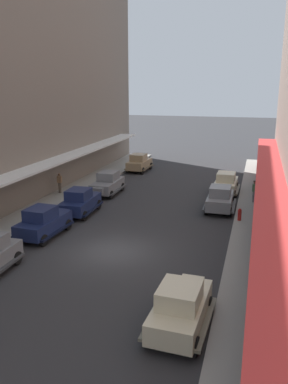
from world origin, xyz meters
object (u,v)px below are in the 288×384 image
Objects in this scene: parked_car_2 at (181,306)px; parked_car_6 at (139,162)px; parked_car_3 at (43,221)px; parked_car_7 at (220,198)px; pedestrian_1 at (60,183)px; pedestrian_0 at (268,241)px; pedestrian_2 at (254,191)px; parked_car_1 at (108,183)px; parked_car_5 at (226,183)px; fire_hydrant at (240,214)px; parked_car_0 at (80,201)px; pedestrian_3 at (260,177)px; pedestrian_4 at (263,232)px.

parked_car_2 is 28.25m from parked_car_6.
parked_car_3 is 12.58m from parked_car_7.
pedestrian_0 is at bearing -27.33° from pedestrian_1.
parked_car_6 is 2.57× the size of pedestrian_2.
parked_car_3 reaches higher than pedestrian_2.
parked_car_6 is (-9.65, 26.55, 0.00)m from parked_car_2.
pedestrian_0 is (12.67, -9.74, 0.07)m from parked_car_1.
parked_car_7 is (-0.05, 15.03, 0.00)m from parked_car_2.
parked_car_5 is (-0.05, 19.83, 0.00)m from parked_car_2.
parked_car_6 is (-9.60, 6.71, 0.00)m from parked_car_5.
parked_car_2 is (9.51, -16.99, 0.00)m from parked_car_1.
fire_hydrant is at bearing -11.61° from pedestrian_1.
parked_car_1 is (-0.10, 5.52, 0.00)m from parked_car_0.
parked_car_1 reaches higher than pedestrian_1.
pedestrian_2 is at bearing -94.24° from pedestrian_3.
parked_car_3 is 12.70m from pedestrian_4.
parked_car_3 is at bearing -90.08° from parked_car_6.
parked_car_3 reaches higher than pedestrian_1.
pedestrian_0 is 18.48m from pedestrian_1.
parked_car_0 is 14.84m from parked_car_2.
parked_car_6 is 17.74m from fire_hydrant.
pedestrian_0 is 15.44m from pedestrian_3.
parked_car_6 is at bearing 123.59° from pedestrian_0.
pedestrian_3 is (-0.48, 15.43, 0.00)m from pedestrian_0.
parked_car_3 reaches higher than pedestrian_3.
parked_car_5 reaches higher than pedestrian_0.
parked_car_2 is at bearing -108.78° from pedestrian_4.
pedestrian_1 is at bearing 156.10° from pedestrian_4.
pedestrian_0 and pedestrian_3 have the same top height.
pedestrian_2 is at bearing 26.63° from parked_car_0.
pedestrian_1 is (-3.85, 4.27, 0.05)m from parked_car_0.
pedestrian_1 is at bearing 176.91° from parked_car_7.
parked_car_3 is (-9.68, 6.93, 0.00)m from parked_car_2.
parked_car_0 is 1.00× the size of parked_car_6.
fire_hydrant is at bearing -51.21° from parked_car_6.
pedestrian_3 is at bearing 90.95° from pedestrian_4.
parked_car_0 is 13.26m from pedestrian_0.
parked_car_5 is at bearing 17.19° from pedestrian_1.
pedestrian_4 is at bearing -85.88° from pedestrian_2.
parked_car_0 is at bearing -173.46° from fire_hydrant.
parked_car_2 reaches higher than pedestrian_1.
parked_car_1 reaches higher than pedestrian_2.
fire_hydrant is at bearing 109.37° from pedestrian_4.
parked_car_3 is at bearing -126.75° from parked_car_5.
pedestrian_0 is 1.00× the size of pedestrian_2.
pedestrian_2 is 8.79m from pedestrian_4.
parked_car_7 is at bearing -50.19° from parked_car_6.
fire_hydrant is 10.06m from pedestrian_3.
fire_hydrant is (1.46, 12.72, -0.38)m from parked_car_2.
parked_car_0 and parked_car_2 have the same top height.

